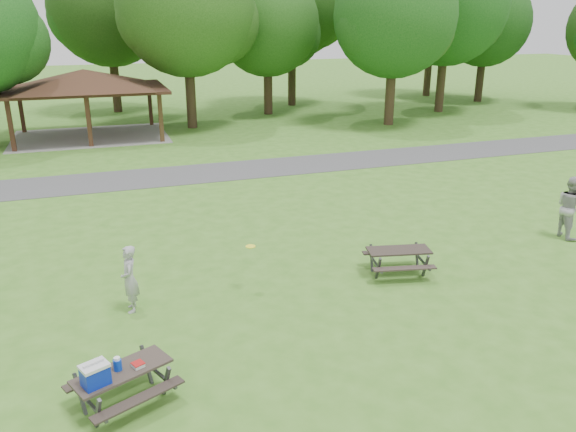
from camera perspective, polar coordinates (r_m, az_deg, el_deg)
The scene contains 16 objects.
ground at distance 12.13m, azimuth 1.75°, elevation -12.34°, with size 160.00×160.00×0.00m, color #3F7722.
asphalt_path at distance 24.75m, azimuth -9.83°, elevation 4.22°, with size 120.00×3.20×0.02m, color #464548.
pavilion at distance 33.79m, azimuth -19.98°, elevation 12.67°, with size 8.60×7.01×3.76m.
tree_row_e at distance 35.13m, azimuth -10.16°, elevation 19.80°, with size 8.40×8.00×11.02m.
tree_row_f at distance 39.93m, azimuth -2.00°, elevation 18.64°, with size 7.35×7.00×9.55m.
tree_row_g at distance 36.31m, azimuth 10.88°, elevation 19.02°, with size 7.77×7.40×10.25m.
tree_row_h at distance 42.46m, azimuth 15.99°, elevation 19.61°, with size 8.61×8.20×11.37m.
tree_row_i at distance 48.80m, azimuth 19.53°, elevation 17.83°, with size 7.14×6.80×9.52m.
tree_deep_b at distance 42.69m, azimuth -17.66°, elevation 19.26°, with size 8.40×8.00×11.13m.
tree_deep_c at distance 44.22m, azimuth 0.54°, elevation 20.81°, with size 8.82×8.40×11.90m.
tree_deep_d at distance 51.34m, azimuth 14.59°, elevation 19.57°, with size 8.40×8.00×11.27m.
picnic_table_near at distance 10.32m, azimuth -17.25°, elevation -15.28°, with size 2.04×1.88×1.15m.
picnic_table_middle at distance 15.02m, azimuth 11.16°, elevation -3.93°, with size 1.88×1.63×0.71m.
frisbee_in_flight at distance 13.63m, azimuth -3.82°, elevation -3.10°, with size 0.31×0.31×0.02m.
frisbee_thrower at distance 13.32m, azimuth -15.79°, elevation -6.18°, with size 0.58×0.38×1.59m, color #A1A2A4.
frisbee_catcher at distance 19.11m, azimuth 26.76°, elevation 0.80°, with size 0.93×0.73×1.92m, color #A4A3A6.
Camera 1 is at (-3.71, -9.62, 6.39)m, focal length 35.00 mm.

